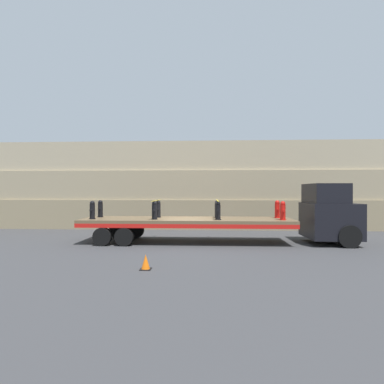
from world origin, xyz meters
TOP-DOWN VIEW (x-y plane):
  - ground_plane at (0.00, 0.00)m, footprint 120.00×120.00m
  - rock_cliff at (0.00, 6.37)m, footprint 60.00×3.30m
  - truck_cab at (7.23, 0.00)m, footprint 2.35×2.61m
  - flatbed_trailer at (-0.59, 0.00)m, footprint 10.64×2.67m
  - fire_hydrant_black_near_0 at (-4.72, -0.57)m, footprint 0.32×0.48m
  - fire_hydrant_black_far_0 at (-4.72, 0.57)m, footprint 0.32×0.48m
  - fire_hydrant_black_near_1 at (-1.57, -0.57)m, footprint 0.32×0.48m
  - fire_hydrant_black_far_1 at (-1.57, 0.57)m, footprint 0.32×0.48m
  - fire_hydrant_black_near_2 at (1.57, -0.57)m, footprint 0.32×0.48m
  - fire_hydrant_black_far_2 at (1.57, 0.57)m, footprint 0.32×0.48m
  - fire_hydrant_red_near_3 at (4.72, -0.57)m, footprint 0.32×0.48m
  - fire_hydrant_red_far_3 at (4.72, 0.57)m, footprint 0.32×0.48m
  - cargo_strap_rear at (-1.57, 0.00)m, footprint 0.05×2.78m
  - cargo_strap_middle at (1.57, 0.00)m, footprint 0.05×2.78m
  - traffic_cone at (-1.02, -5.37)m, footprint 0.37×0.37m

SIDE VIEW (x-z plane):
  - ground_plane at x=0.00m, z-range 0.00..0.00m
  - traffic_cone at x=-1.02m, z-range -0.01..0.50m
  - flatbed_trailer at x=-0.59m, z-range 0.40..1.63m
  - truck_cab at x=7.23m, z-range -0.02..2.98m
  - fire_hydrant_black_near_0 at x=-4.72m, z-range 1.21..2.13m
  - fire_hydrant_black_far_0 at x=-4.72m, z-range 1.21..2.13m
  - fire_hydrant_black_near_1 at x=-1.57m, z-range 1.21..2.13m
  - fire_hydrant_black_far_1 at x=-1.57m, z-range 1.21..2.13m
  - fire_hydrant_black_near_2 at x=1.57m, z-range 1.21..2.13m
  - fire_hydrant_black_far_2 at x=1.57m, z-range 1.21..2.13m
  - fire_hydrant_red_near_3 at x=4.72m, z-range 1.21..2.13m
  - fire_hydrant_red_far_3 at x=4.72m, z-range 1.21..2.13m
  - cargo_strap_rear at x=-1.57m, z-range 2.14..2.15m
  - cargo_strap_middle at x=1.57m, z-range 2.14..2.15m
  - rock_cliff at x=0.00m, z-range 0.00..6.06m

